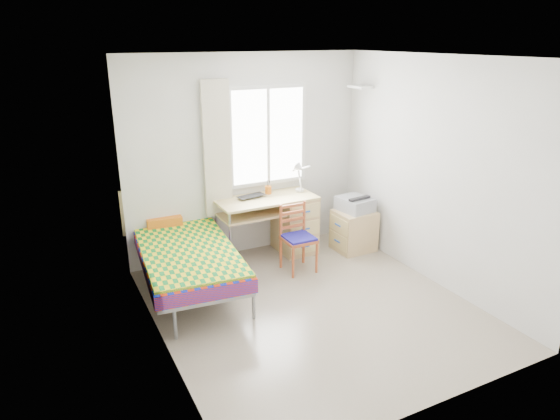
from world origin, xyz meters
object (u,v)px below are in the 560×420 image
at_px(cabinet, 354,230).
at_px(chair, 297,233).
at_px(desk, 290,221).
at_px(bed, 184,249).
at_px(printer, 355,204).

bearing_deg(cabinet, chair, -170.83).
bearing_deg(desk, cabinet, -23.94).
bearing_deg(bed, printer, 5.49).
distance_m(chair, printer, 1.03).
distance_m(bed, desk, 1.59).
relative_size(desk, printer, 2.67).
distance_m(desk, printer, 0.90).
bearing_deg(cabinet, desk, 155.11).
bearing_deg(desk, printer, -21.28).
relative_size(desk, cabinet, 2.34).
xyz_separation_m(bed, printer, (2.38, 0.00, 0.19)).
relative_size(chair, cabinet, 1.53).
xyz_separation_m(bed, chair, (1.38, -0.21, 0.02)).
bearing_deg(chair, cabinet, 10.64).
xyz_separation_m(desk, printer, (0.82, -0.32, 0.21)).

